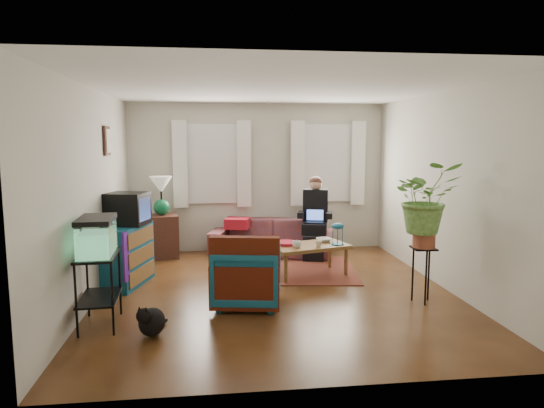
{
  "coord_description": "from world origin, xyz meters",
  "views": [
    {
      "loc": [
        -0.78,
        -6.06,
        1.96
      ],
      "look_at": [
        0.0,
        0.4,
        1.1
      ],
      "focal_mm": 32.0,
      "sensor_mm": 36.0,
      "label": 1
    }
  ],
  "objects": [
    {
      "name": "floor",
      "position": [
        0.0,
        0.0,
        0.0
      ],
      "size": [
        4.5,
        5.0,
        0.01
      ],
      "primitive_type": "cube",
      "color": "#4F2B14",
      "rests_on": "ground"
    },
    {
      "name": "ceiling",
      "position": [
        0.0,
        0.0,
        2.6
      ],
      "size": [
        4.5,
        5.0,
        0.01
      ],
      "primitive_type": "cube",
      "color": "white",
      "rests_on": "wall_back"
    },
    {
      "name": "wall_back",
      "position": [
        0.0,
        2.5,
        1.3
      ],
      "size": [
        4.5,
        0.01,
        2.6
      ],
      "primitive_type": "cube",
      "color": "silver",
      "rests_on": "floor"
    },
    {
      "name": "wall_front",
      "position": [
        0.0,
        -2.5,
        1.3
      ],
      "size": [
        4.5,
        0.01,
        2.6
      ],
      "primitive_type": "cube",
      "color": "silver",
      "rests_on": "floor"
    },
    {
      "name": "wall_left",
      "position": [
        -2.25,
        0.0,
        1.3
      ],
      "size": [
        0.01,
        5.0,
        2.6
      ],
      "primitive_type": "cube",
      "color": "silver",
      "rests_on": "floor"
    },
    {
      "name": "wall_right",
      "position": [
        2.25,
        0.0,
        1.3
      ],
      "size": [
        0.01,
        5.0,
        2.6
      ],
      "primitive_type": "cube",
      "color": "silver",
      "rests_on": "floor"
    },
    {
      "name": "window_left",
      "position": [
        -0.8,
        2.48,
        1.55
      ],
      "size": [
        1.08,
        0.04,
        1.38
      ],
      "primitive_type": "cube",
      "color": "white",
      "rests_on": "wall_back"
    },
    {
      "name": "window_right",
      "position": [
        1.25,
        2.48,
        1.55
      ],
      "size": [
        1.08,
        0.04,
        1.38
      ],
      "primitive_type": "cube",
      "color": "white",
      "rests_on": "wall_back"
    },
    {
      "name": "curtains_left",
      "position": [
        -0.8,
        2.4,
        1.55
      ],
      "size": [
        1.36,
        0.06,
        1.5
      ],
      "primitive_type": "cube",
      "color": "white",
      "rests_on": "wall_back"
    },
    {
      "name": "curtains_right",
      "position": [
        1.25,
        2.4,
        1.55
      ],
      "size": [
        1.36,
        0.06,
        1.5
      ],
      "primitive_type": "cube",
      "color": "white",
      "rests_on": "wall_back"
    },
    {
      "name": "picture_frame",
      "position": [
        -2.21,
        0.85,
        1.95
      ],
      "size": [
        0.04,
        0.32,
        0.4
      ],
      "primitive_type": "cube",
      "color": "#3D2616",
      "rests_on": "wall_left"
    },
    {
      "name": "area_rug",
      "position": [
        0.32,
        1.0,
        0.01
      ],
      "size": [
        2.18,
        1.83,
        0.01
      ],
      "primitive_type": "cube",
      "rotation": [
        0.0,
        0.0,
        -0.12
      ],
      "color": "brown",
      "rests_on": "floor"
    },
    {
      "name": "sofa",
      "position": [
        0.19,
        2.05,
        0.4
      ],
      "size": [
        2.2,
        1.33,
        0.81
      ],
      "primitive_type": "imported",
      "rotation": [
        0.0,
        0.0,
        -0.27
      ],
      "color": "brown",
      "rests_on": "floor"
    },
    {
      "name": "seated_person",
      "position": [
        0.91,
        1.85,
        0.61
      ],
      "size": [
        0.66,
        0.75,
        1.23
      ],
      "primitive_type": null,
      "rotation": [
        0.0,
        0.0,
        -0.27
      ],
      "color": "black",
      "rests_on": "sofa"
    },
    {
      "name": "side_table",
      "position": [
        -1.65,
        2.1,
        0.36
      ],
      "size": [
        0.58,
        0.58,
        0.72
      ],
      "primitive_type": "cube",
      "rotation": [
        0.0,
        0.0,
        0.2
      ],
      "color": "#3B2216",
      "rests_on": "floor"
    },
    {
      "name": "table_lamp",
      "position": [
        -1.65,
        2.1,
        1.03
      ],
      "size": [
        0.44,
        0.44,
        0.66
      ],
      "primitive_type": null,
      "rotation": [
        0.0,
        0.0,
        0.2
      ],
      "color": "white",
      "rests_on": "side_table"
    },
    {
      "name": "dresser",
      "position": [
        -1.99,
        0.55,
        0.41
      ],
      "size": [
        0.68,
        1.0,
        0.82
      ],
      "primitive_type": "cube",
      "rotation": [
        0.0,
        0.0,
        -0.27
      ],
      "color": "#115F66",
      "rests_on": "floor"
    },
    {
      "name": "crt_tv",
      "position": [
        -1.95,
        0.63,
        1.04
      ],
      "size": [
        0.6,
        0.57,
        0.44
      ],
      "primitive_type": "cube",
      "rotation": [
        0.0,
        0.0,
        -0.27
      ],
      "color": "black",
      "rests_on": "dresser"
    },
    {
      "name": "aquarium_stand",
      "position": [
        -2.0,
        -0.93,
        0.39
      ],
      "size": [
        0.43,
        0.71,
        0.77
      ],
      "primitive_type": "cube",
      "rotation": [
        0.0,
        0.0,
        0.06
      ],
      "color": "black",
      "rests_on": "floor"
    },
    {
      "name": "aquarium",
      "position": [
        -2.0,
        -0.93,
        0.97
      ],
      "size": [
        0.38,
        0.65,
        0.41
      ],
      "primitive_type": "cube",
      "rotation": [
        0.0,
        0.0,
        0.06
      ],
      "color": "#7FD899",
      "rests_on": "aquarium_stand"
    },
    {
      "name": "black_cat",
      "position": [
        -1.42,
        -1.27,
        0.17
      ],
      "size": [
        0.38,
        0.47,
        0.35
      ],
      "primitive_type": "ellipsoid",
      "rotation": [
        0.0,
        0.0,
        -0.32
      ],
      "color": "black",
      "rests_on": "floor"
    },
    {
      "name": "armchair",
      "position": [
        -0.4,
        -0.45,
        0.39
      ],
      "size": [
        0.88,
        0.84,
        0.79
      ],
      "primitive_type": "imported",
      "rotation": [
        0.0,
        0.0,
        2.97
      ],
      "color": "#136D73",
      "rests_on": "floor"
    },
    {
      "name": "serape_throw",
      "position": [
        -0.45,
        -0.75,
        0.56
      ],
      "size": [
        0.81,
        0.32,
        0.65
      ],
      "primitive_type": "cube",
      "rotation": [
        0.0,
        0.0,
        -0.17
      ],
      "color": "#9E0A0A",
      "rests_on": "armchair"
    },
    {
      "name": "coffee_table",
      "position": [
        0.58,
        0.69,
        0.23
      ],
      "size": [
        1.23,
        0.89,
        0.46
      ],
      "primitive_type": "cube",
      "rotation": [
        0.0,
        0.0,
        0.29
      ],
      "color": "brown",
      "rests_on": "floor"
    },
    {
      "name": "cup_a",
      "position": [
        0.37,
        0.52,
        0.51
      ],
      "size": [
        0.16,
        0.16,
        0.1
      ],
      "primitive_type": "imported",
      "rotation": [
        0.0,
        0.0,
        0.29
      ],
      "color": "white",
      "rests_on": "coffee_table"
    },
    {
      "name": "cup_b",
      "position": [
        0.68,
        0.53,
        0.51
      ],
      "size": [
        0.13,
        0.13,
        0.09
      ],
      "primitive_type": "imported",
      "rotation": [
        0.0,
        0.0,
        0.29
      ],
      "color": "beige",
      "rests_on": "coffee_table"
    },
    {
      "name": "bowl",
      "position": [
        0.84,
        0.87,
        0.49
      ],
      "size": [
        0.27,
        0.27,
        0.05
      ],
      "primitive_type": "imported",
      "rotation": [
        0.0,
        0.0,
        0.29
      ],
      "color": "white",
      "rests_on": "coffee_table"
    },
    {
      "name": "snack_tray",
      "position": [
        0.25,
        0.75,
        0.48
      ],
      "size": [
        0.43,
        0.43,
        0.04
      ],
      "primitive_type": "cylinder",
      "rotation": [
        0.0,
        0.0,
        0.29
      ],
      "color": "#B21414",
      "rests_on": "coffee_table"
    },
    {
      "name": "birdcage",
      "position": [
        0.99,
        0.66,
        0.62
      ],
      "size": [
        0.23,
        0.23,
        0.32
      ],
      "primitive_type": null,
      "rotation": [
        0.0,
        0.0,
        0.29
      ],
      "color": "#115B6B",
      "rests_on": "coffee_table"
    },
    {
      "name": "plant_stand",
      "position": [
        1.71,
        -0.62,
        0.34
      ],
      "size": [
        0.3,
        0.3,
        0.68
      ],
      "primitive_type": "cube",
      "rotation": [
        0.0,
        0.0,
        -0.06
      ],
      "color": "black",
      "rests_on": "floor"
    },
    {
      "name": "potted_plant",
      "position": [
        1.71,
        -0.62,
        1.15
      ],
      "size": [
        0.81,
        0.71,
        0.86
      ],
      "primitive_type": "imported",
      "rotation": [
        0.0,
        0.0,
        -0.06
      ],
      "color": "#599947",
      "rests_on": "plant_stand"
    }
  ]
}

